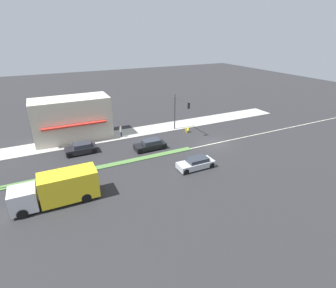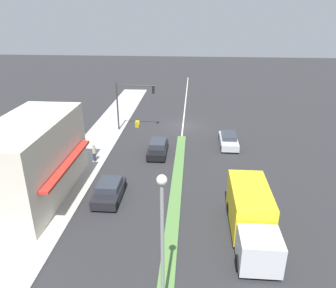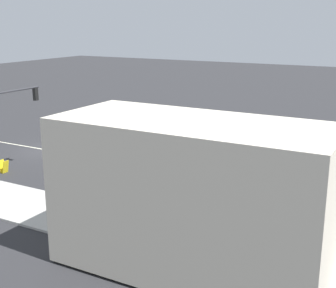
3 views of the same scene
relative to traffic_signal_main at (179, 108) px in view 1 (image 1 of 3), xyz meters
The scene contains 11 objects.
ground_plane 17.21m from the traffic_signal_main, 111.43° to the left, with size 160.00×160.00×0.00m, color #2B2B2D.
sidewalk_right 16.80m from the traffic_signal_main, 79.88° to the left, with size 4.00×73.00×0.12m, color #B2AFA8.
lane_marking_center 7.64m from the traffic_signal_main, 158.62° to the right, with size 0.16×60.00×0.01m, color beige.
building_corner_store 15.69m from the traffic_signal_main, 73.28° to the left, with size 5.39×10.61×5.96m.
traffic_signal_main is the anchor object (origin of this frame).
pedestrian 9.39m from the traffic_signal_main, 78.29° to the left, with size 0.34×0.34×1.68m.
warning_aframe_sign 3.69m from the traffic_signal_main, 118.62° to the right, with size 0.45×0.53×0.84m.
delivery_truck 21.69m from the traffic_signal_main, 121.07° to the left, with size 2.44×7.50×2.87m.
sedan_dark 15.34m from the traffic_signal_main, 94.30° to the left, with size 1.90×3.89×1.39m.
suv_black 8.21m from the traffic_signal_main, 121.37° to the left, with size 1.81×4.19×1.36m.
sedan_silver 12.18m from the traffic_signal_main, 161.40° to the left, with size 1.79×4.32×1.30m.
Camera 1 is at (-27.62, 20.83, 14.73)m, focal length 28.00 mm.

